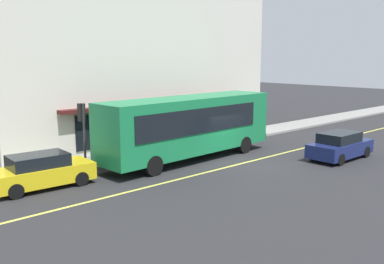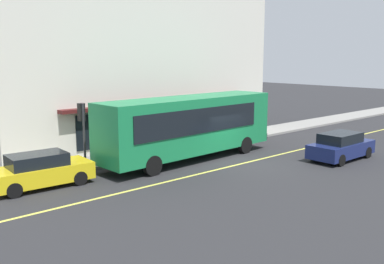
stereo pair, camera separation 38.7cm
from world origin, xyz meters
name	(u,v)px [view 1 (the left image)]	position (x,y,z in m)	size (l,w,h in m)	color
ground	(244,163)	(0.00, 0.00, 0.00)	(120.00, 120.00, 0.00)	#28282B
sidewalk	(180,147)	(0.00, 5.32, 0.07)	(80.00, 2.54, 0.15)	gray
lane_centre_stripe	(244,163)	(0.00, 0.00, 0.00)	(36.00, 0.16, 0.01)	#D8D14C
storefront_building	(111,55)	(-0.47, 12.25, 5.81)	(19.90, 11.94, 11.63)	silver
bus	(190,124)	(-1.62, 2.58, 1.99)	(11.23, 3.01, 3.50)	#197F47
traffic_light	(82,120)	(-6.90, 4.86, 2.53)	(0.30, 0.52, 3.20)	#2D2D33
car_yellow	(41,171)	(-9.91, 3.05, 0.74)	(4.38, 2.02, 1.52)	yellow
car_navy	(340,146)	(4.73, -2.98, 0.74)	(4.31, 1.89, 1.52)	navy
pedestrian_waiting	(253,122)	(6.14, 4.46, 1.09)	(0.34, 0.34, 1.57)	black
pedestrian_by_curb	(247,118)	(6.54, 5.38, 1.26)	(0.34, 0.34, 1.83)	black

